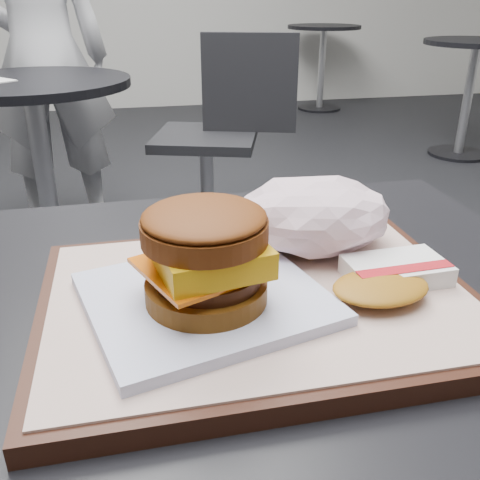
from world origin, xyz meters
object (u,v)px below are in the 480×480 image
Objects in this scene: customer_table at (190,467)px; patron at (43,56)px; breakfast_sandwich at (206,266)px; neighbor_chair at (221,126)px; neighbor_table at (38,135)px; hash_brown at (389,278)px; serving_tray at (259,302)px; crumpled_wrapper at (314,215)px.

patron is (-0.35, 2.13, 0.19)m from customer_table.
breakfast_sandwich reaches higher than neighbor_chair.
neighbor_chair is 0.82m from patron.
neighbor_chair is (0.72, 0.18, -0.04)m from neighbor_table.
customer_table reaches higher than neighbor_table.
hash_brown is (0.16, -0.00, -0.03)m from breakfast_sandwich.
neighbor_chair is at bearing 78.70° from customer_table.
serving_tray is 0.43× the size of neighbor_chair.
customer_table is 6.57× the size of hash_brown.
patron reaches higher than customer_table.
hash_brown is 1.89m from neighbor_chair.
patron is at bearing 104.03° from hash_brown.
patron is (-0.00, 0.48, 0.23)m from neighbor_table.
hash_brown is at bearing -0.60° from breakfast_sandwich.
neighbor_table is 0.48× the size of patron.
hash_brown is (0.11, -0.02, 0.02)m from serving_tray.
crumpled_wrapper is at bearing -72.62° from neighbor_table.
breakfast_sandwich is 0.17m from hash_brown.
breakfast_sandwich is (0.02, -0.02, 0.24)m from customer_table.
neighbor_chair is at bearing 14.01° from neighbor_table.
hash_brown reaches higher than neighbor_table.
breakfast_sandwich is 0.15× the size of patron.
patron is (-0.50, 2.06, -0.05)m from crumpled_wrapper.
serving_tray is at bearing -133.94° from crumpled_wrapper.
customer_table is at bearing 173.60° from serving_tray.
crumpled_wrapper is (0.12, 0.09, -0.00)m from breakfast_sandwich.
crumpled_wrapper reaches higher than customer_table.
crumpled_wrapper is 1.80m from neighbor_chair.
hash_brown is at bearing -68.03° from crumpled_wrapper.
serving_tray is 1.68× the size of breakfast_sandwich.
neighbor_chair is at bearing 79.42° from breakfast_sandwich.
customer_table is at bearing -78.02° from neighbor_table.
neighbor_table is at bearing 107.65° from hash_brown.
breakfast_sandwich reaches higher than customer_table.
neighbor_table is at bearing -165.99° from neighbor_chair.
serving_tray reaches higher than customer_table.
breakfast_sandwich reaches higher than serving_tray.
crumpled_wrapper is 0.21× the size of neighbor_table.
crumpled_wrapper is 2.12m from patron.
patron is (-0.42, 2.13, -0.00)m from serving_tray.
neighbor_chair reaches higher than neighbor_table.
hash_brown is at bearing -95.62° from neighbor_chair.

